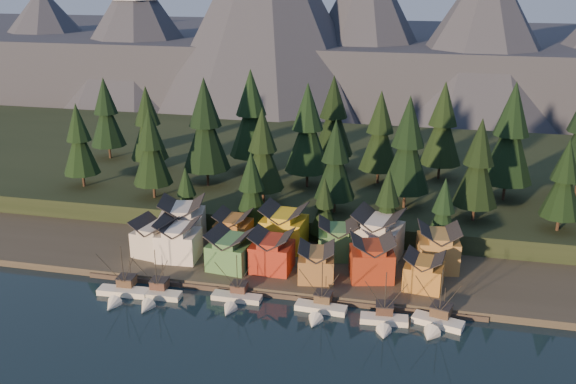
% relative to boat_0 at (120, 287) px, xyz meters
% --- Properties ---
extents(ground, '(500.00, 500.00, 0.00)m').
position_rel_boat_0_xyz_m(ground, '(29.77, -8.29, -2.07)').
color(ground, black).
rests_on(ground, ground).
extents(shore_strip, '(400.00, 50.00, 1.50)m').
position_rel_boat_0_xyz_m(shore_strip, '(29.77, 31.71, -1.32)').
color(shore_strip, '#3B372B').
rests_on(shore_strip, ground).
extents(hillside, '(420.00, 100.00, 6.00)m').
position_rel_boat_0_xyz_m(hillside, '(29.77, 81.71, 0.93)').
color(hillside, black).
rests_on(hillside, ground).
extents(dock, '(80.00, 4.00, 1.00)m').
position_rel_boat_0_xyz_m(dock, '(29.77, 8.21, -1.57)').
color(dock, '#4D4037').
rests_on(dock, ground).
extents(mountain_ridge, '(560.00, 190.00, 90.00)m').
position_rel_boat_0_xyz_m(mountain_ridge, '(25.57, 205.30, 23.98)').
color(mountain_ridge, '#414553').
rests_on(mountain_ridge, ground).
extents(boat_0, '(10.45, 11.31, 11.28)m').
position_rel_boat_0_xyz_m(boat_0, '(0.00, 0.00, 0.00)').
color(boat_0, white).
rests_on(boat_0, ground).
extents(boat_1, '(10.20, 11.07, 10.99)m').
position_rel_boat_0_xyz_m(boat_1, '(6.79, 0.48, -0.06)').
color(boat_1, beige).
rests_on(boat_1, ground).
extents(boat_2, '(10.01, 10.89, 10.32)m').
position_rel_boat_0_xyz_m(boat_2, '(22.47, 2.92, -0.23)').
color(boat_2, beige).
rests_on(boat_2, ground).
extents(boat_4, '(10.09, 10.89, 10.86)m').
position_rel_boat_0_xyz_m(boat_4, '(39.10, 2.55, -0.08)').
color(boat_4, white).
rests_on(boat_4, ground).
extents(boat_5, '(9.05, 9.75, 10.93)m').
position_rel_boat_0_xyz_m(boat_5, '(51.22, 1.12, 0.06)').
color(boat_5, silver).
rests_on(boat_5, ground).
extents(boat_6, '(9.84, 10.45, 11.93)m').
position_rel_boat_0_xyz_m(boat_6, '(60.44, 2.34, 0.30)').
color(boat_6, white).
rests_on(boat_6, ground).
extents(house_front_0, '(9.55, 9.19, 8.25)m').
position_rel_boat_0_xyz_m(house_front_0, '(-0.04, 16.92, 3.76)').
color(house_front_0, beige).
rests_on(house_front_0, shore_strip).
extents(house_front_1, '(9.05, 8.73, 8.85)m').
position_rel_boat_0_xyz_m(house_front_1, '(5.67, 16.33, 4.08)').
color(house_front_1, white).
rests_on(house_front_1, shore_strip).
extents(house_front_2, '(9.28, 9.34, 8.19)m').
position_rel_boat_0_xyz_m(house_front_2, '(17.97, 14.52, 3.73)').
color(house_front_2, '#447941').
rests_on(house_front_2, shore_strip).
extents(house_front_3, '(8.48, 8.11, 8.41)m').
position_rel_boat_0_xyz_m(house_front_3, '(26.64, 15.51, 3.85)').
color(house_front_3, '#9D2918').
rests_on(house_front_3, shore_strip).
extents(house_front_4, '(8.12, 8.60, 7.26)m').
position_rel_boat_0_xyz_m(house_front_4, '(36.39, 13.49, 3.24)').
color(house_front_4, olive).
rests_on(house_front_4, shore_strip).
extents(house_front_5, '(9.99, 9.43, 8.86)m').
position_rel_boat_0_xyz_m(house_front_5, '(47.19, 16.27, 4.08)').
color(house_front_5, maroon).
rests_on(house_front_5, shore_strip).
extents(house_front_6, '(8.03, 7.68, 7.27)m').
position_rel_boat_0_xyz_m(house_front_6, '(57.59, 14.32, 3.25)').
color(house_front_6, '#AA702B').
rests_on(house_front_6, shore_strip).
extents(house_back_0, '(11.30, 11.01, 10.36)m').
position_rel_boat_0_xyz_m(house_back_0, '(3.36, 24.73, 4.87)').
color(house_back_0, beige).
rests_on(house_back_0, shore_strip).
extents(house_back_1, '(7.57, 7.67, 8.39)m').
position_rel_boat_0_xyz_m(house_back_1, '(15.42, 24.69, 3.83)').
color(house_back_1, '#9D6128').
rests_on(house_back_1, shore_strip).
extents(house_back_2, '(9.97, 9.25, 10.02)m').
position_rel_boat_0_xyz_m(house_back_2, '(26.54, 26.84, 4.69)').
color(house_back_2, gold).
rests_on(house_back_2, shore_strip).
extents(house_back_3, '(9.43, 8.68, 8.42)m').
position_rel_boat_0_xyz_m(house_back_3, '(38.96, 24.72, 3.85)').
color(house_back_3, '#457941').
rests_on(house_back_3, shore_strip).
extents(house_back_4, '(11.35, 11.04, 10.65)m').
position_rel_boat_0_xyz_m(house_back_4, '(47.39, 26.44, 5.02)').
color(house_back_4, beige).
rests_on(house_back_4, shore_strip).
extents(house_back_5, '(9.26, 9.35, 9.31)m').
position_rel_boat_0_xyz_m(house_back_5, '(60.13, 23.95, 4.31)').
color(house_back_5, '#A7793B').
rests_on(house_back_5, shore_strip).
extents(tree_hill_0, '(9.64, 9.64, 22.45)m').
position_rel_boat_0_xyz_m(tree_hill_0, '(-32.23, 43.71, 16.20)').
color(tree_hill_0, '#332319').
rests_on(tree_hill_0, hillside).
extents(tree_hill_1, '(10.57, 10.57, 24.62)m').
position_rel_boat_0_xyz_m(tree_hill_1, '(-20.23, 59.71, 17.38)').
color(tree_hill_1, '#332319').
rests_on(tree_hill_1, hillside).
extents(tree_hill_2, '(9.95, 9.95, 23.17)m').
position_rel_boat_0_xyz_m(tree_hill_2, '(-10.23, 39.71, 16.59)').
color(tree_hill_2, '#332319').
rests_on(tree_hill_2, hillside).
extents(tree_hill_3, '(12.43, 12.43, 28.96)m').
position_rel_boat_0_xyz_m(tree_hill_3, '(-0.23, 51.71, 19.76)').
color(tree_hill_3, '#332319').
rests_on(tree_hill_3, hillside).
extents(tree_hill_4, '(12.53, 12.53, 29.20)m').
position_rel_boat_0_xyz_m(tree_hill_4, '(7.77, 66.71, 19.89)').
color(tree_hill_4, '#332319').
rests_on(tree_hill_4, hillside).
extents(tree_hill_5, '(10.33, 10.33, 24.07)m').
position_rel_boat_0_xyz_m(tree_hill_5, '(17.77, 41.71, 17.08)').
color(tree_hill_5, '#332319').
rests_on(tree_hill_5, hillside).
extents(tree_hill_6, '(11.93, 11.93, 27.80)m').
position_rel_boat_0_xyz_m(tree_hill_6, '(25.77, 56.71, 19.12)').
color(tree_hill_6, '#332319').
rests_on(tree_hill_6, hillside).
extents(tree_hill_7, '(9.72, 9.72, 22.65)m').
position_rel_boat_0_xyz_m(tree_hill_7, '(35.77, 39.71, 16.30)').
color(tree_hill_7, '#332319').
rests_on(tree_hill_7, hillside).
extents(tree_hill_8, '(10.86, 10.86, 25.29)m').
position_rel_boat_0_xyz_m(tree_hill_8, '(43.77, 63.71, 17.75)').
color(tree_hill_8, '#332319').
rests_on(tree_hill_8, hillside).
extents(tree_hill_9, '(11.80, 11.80, 27.49)m').
position_rel_boat_0_xyz_m(tree_hill_9, '(51.77, 46.71, 18.95)').
color(tree_hill_9, '#332319').
rests_on(tree_hill_9, hillside).
extents(tree_hill_10, '(11.56, 11.56, 26.94)m').
position_rel_boat_0_xyz_m(tree_hill_10, '(59.77, 71.71, 18.65)').
color(tree_hill_10, '#332319').
rests_on(tree_hill_10, hillside).
extents(tree_hill_11, '(10.35, 10.35, 24.11)m').
position_rel_boat_0_xyz_m(tree_hill_11, '(67.77, 41.71, 17.10)').
color(tree_hill_11, '#332319').
rests_on(tree_hill_11, hillside).
extents(tree_hill_12, '(12.80, 12.80, 29.83)m').
position_rel_boat_0_xyz_m(tree_hill_12, '(75.77, 57.71, 20.24)').
color(tree_hill_12, '#332319').
rests_on(tree_hill_12, hillside).
extents(tree_hill_13, '(8.99, 8.99, 20.95)m').
position_rel_boat_0_xyz_m(tree_hill_13, '(85.77, 39.71, 15.37)').
color(tree_hill_13, '#332319').
rests_on(tree_hill_13, hillside).
extents(tree_hill_15, '(11.65, 11.65, 27.14)m').
position_rel_boat_0_xyz_m(tree_hill_15, '(29.77, 73.71, 18.77)').
color(tree_hill_15, '#332319').
rests_on(tree_hill_15, hillside).
extents(tree_hill_16, '(10.61, 10.61, 24.71)m').
position_rel_boat_0_xyz_m(tree_hill_16, '(-38.23, 69.71, 17.43)').
color(tree_hill_16, '#332319').
rests_on(tree_hill_16, hillside).
extents(tree_shore_0, '(6.82, 6.82, 15.88)m').
position_rel_boat_0_xyz_m(tree_shore_0, '(1.77, 31.71, 8.10)').
color(tree_shore_0, '#332319').
rests_on(tree_shore_0, shore_strip).
extents(tree_shore_1, '(8.85, 8.85, 20.61)m').
position_rel_boat_0_xyz_m(tree_shore_1, '(17.77, 31.71, 10.69)').
color(tree_shore_1, '#332319').
rests_on(tree_shore_1, shore_strip).
extents(tree_shore_2, '(6.69, 6.69, 15.57)m').
position_rel_boat_0_xyz_m(tree_shore_2, '(34.77, 31.71, 7.93)').
color(tree_shore_2, '#332319').
rests_on(tree_shore_2, shore_strip).
extents(tree_shore_3, '(8.03, 8.03, 18.70)m').
position_rel_boat_0_xyz_m(tree_shore_3, '(48.77, 31.71, 9.64)').
color(tree_shore_3, '#332319').
rests_on(tree_shore_3, shore_strip).
extents(tree_shore_4, '(7.50, 7.50, 17.48)m').
position_rel_boat_0_xyz_m(tree_shore_4, '(60.77, 31.71, 8.97)').
color(tree_shore_4, '#332319').
rests_on(tree_shore_4, shore_strip).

